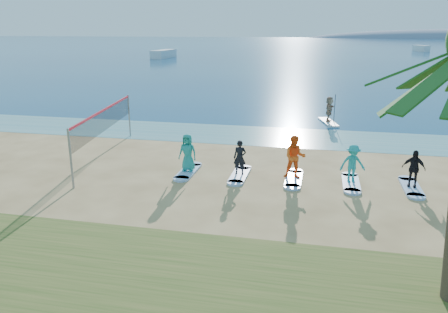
% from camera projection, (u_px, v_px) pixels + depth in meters
% --- Properties ---
extents(ground, '(600.00, 600.00, 0.00)m').
position_uv_depth(ground, '(245.00, 201.00, 16.53)').
color(ground, tan).
rests_on(ground, ground).
extents(shallow_water, '(600.00, 600.00, 0.00)m').
position_uv_depth(shallow_water, '(275.00, 136.00, 26.37)').
color(shallow_water, teal).
rests_on(shallow_water, ground).
extents(ocean, '(600.00, 600.00, 0.00)m').
position_uv_depth(ocean, '(316.00, 45.00, 166.40)').
color(ocean, navy).
rests_on(ocean, ground).
extents(volleyball_net, '(1.56, 8.97, 2.50)m').
position_uv_depth(volleyball_net, '(105.00, 120.00, 21.64)').
color(volleyball_net, gray).
rests_on(volleyball_net, ground).
extents(paddleboard, '(1.42, 3.08, 0.12)m').
position_uv_depth(paddleboard, '(328.00, 122.00, 30.06)').
color(paddleboard, silver).
rests_on(paddleboard, ground).
extents(paddleboarder, '(0.69, 1.63, 1.71)m').
position_uv_depth(paddleboarder, '(329.00, 109.00, 29.81)').
color(paddleboarder, tan).
rests_on(paddleboarder, paddleboard).
extents(boat_offshore_a, '(2.99, 9.06, 1.71)m').
position_uv_depth(boat_offshore_a, '(164.00, 58.00, 95.74)').
color(boat_offshore_a, silver).
rests_on(boat_offshore_a, ground).
extents(boat_offshore_b, '(3.74, 6.30, 1.68)m').
position_uv_depth(boat_offshore_b, '(421.00, 52.00, 121.73)').
color(boat_offshore_b, silver).
rests_on(boat_offshore_b, ground).
extents(surfboard_0, '(0.70, 2.20, 0.09)m').
position_uv_depth(surfboard_0, '(188.00, 171.00, 19.80)').
color(surfboard_0, '#94B6E5').
rests_on(surfboard_0, ground).
extents(student_0, '(0.88, 0.62, 1.70)m').
position_uv_depth(student_0, '(188.00, 152.00, 19.54)').
color(student_0, teal).
rests_on(student_0, surfboard_0).
extents(surfboard_1, '(0.70, 2.20, 0.09)m').
position_uv_depth(surfboard_1, '(240.00, 175.00, 19.30)').
color(surfboard_1, '#94B6E5').
rests_on(surfboard_1, ground).
extents(student_1, '(0.56, 0.37, 1.53)m').
position_uv_depth(student_1, '(240.00, 158.00, 19.08)').
color(student_1, black).
rests_on(student_1, surfboard_1).
extents(surfboard_2, '(0.70, 2.20, 0.09)m').
position_uv_depth(surfboard_2, '(294.00, 179.00, 18.81)').
color(surfboard_2, '#94B6E5').
rests_on(surfboard_2, ground).
extents(student_2, '(0.95, 0.77, 1.87)m').
position_uv_depth(student_2, '(295.00, 157.00, 18.54)').
color(student_2, '#F15B19').
rests_on(student_2, surfboard_2).
extents(surfboard_3, '(0.70, 2.20, 0.09)m').
position_uv_depth(surfboard_3, '(351.00, 183.00, 18.32)').
color(surfboard_3, '#94B6E5').
rests_on(surfboard_3, ground).
extents(student_3, '(1.15, 0.81, 1.61)m').
position_uv_depth(student_3, '(353.00, 164.00, 18.08)').
color(student_3, teal).
rests_on(student_3, surfboard_3).
extents(surfboard_4, '(0.70, 2.20, 0.09)m').
position_uv_depth(surfboard_4, '(411.00, 187.00, 17.83)').
color(surfboard_4, '#94B6E5').
rests_on(surfboard_4, ground).
extents(student_4, '(0.96, 0.59, 1.53)m').
position_uv_depth(student_4, '(414.00, 168.00, 17.60)').
color(student_4, black).
rests_on(student_4, surfboard_4).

